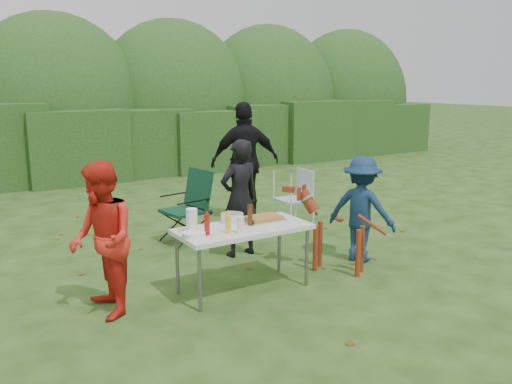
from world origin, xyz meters
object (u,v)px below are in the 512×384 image
dog (339,232)px  mustard_bottle (228,224)px  person_cook (240,198)px  child (362,209)px  person_black_puffy (245,162)px  camping_chair (185,207)px  person_red_jacket (102,240)px  folding_table (243,231)px  beer_bottle (250,215)px  lawn_chair (293,197)px  ketchup_bottle (207,225)px  paper_towel_roll (192,221)px

dog → mustard_bottle: size_ratio=5.34×
person_cook → child: person_cook is taller
person_black_puffy → camping_chair: person_black_puffy is taller
dog → camping_chair: 2.39m
person_red_jacket → child: (3.35, -0.10, -0.10)m
person_cook → child: size_ratio=1.14×
folding_table → beer_bottle: bearing=8.9°
person_red_jacket → beer_bottle: person_red_jacket is taller
camping_chair → lawn_chair: (1.93, -0.01, -0.08)m
camping_chair → lawn_chair: size_ratio=1.18×
person_cook → folding_table: bearing=58.4°
camping_chair → folding_table: bearing=74.7°
folding_table → person_cook: bearing=61.5°
ketchup_bottle → mustard_bottle: bearing=-15.8°
dog → beer_bottle: bearing=49.8°
camping_chair → paper_towel_roll: camping_chair is taller
folding_table → dog: 1.32m
dog → ketchup_bottle: bearing=54.5°
folding_table → lawn_chair: lawn_chair is taller
child → beer_bottle: 1.74m
camping_chair → beer_bottle: size_ratio=4.44×
person_red_jacket → child: bearing=91.2°
folding_table → person_red_jacket: bearing=173.4°
person_black_puffy → dog: bearing=98.2°
person_red_jacket → child: 3.35m
folding_table → paper_towel_roll: (-0.58, 0.10, 0.18)m
child → camping_chair: child is taller
person_black_puffy → beer_bottle: 3.10m
ketchup_bottle → camping_chair: bearing=71.5°
camping_chair → beer_bottle: camping_chair is taller
lawn_chair → dog: bearing=71.3°
person_black_puffy → dog: size_ratio=1.85×
folding_table → person_black_puffy: bearing=58.7°
folding_table → person_cook: size_ratio=0.95×
person_red_jacket → paper_towel_roll: size_ratio=6.04×
folding_table → paper_towel_roll: paper_towel_roll is taller
dog → mustard_bottle: 1.61m
person_cook → dog: person_cook is taller
person_black_puffy → person_cook: bearing=71.9°
person_red_jacket → child: size_ratio=1.14×
child → paper_towel_roll: 2.41m
person_red_jacket → person_black_puffy: 4.05m
folding_table → person_red_jacket: (-1.52, 0.18, 0.10)m
person_red_jacket → camping_chair: (1.74, 1.85, -0.25)m
beer_bottle → folding_table: bearing=-171.1°
child → beer_bottle: bearing=63.2°
person_black_puffy → paper_towel_roll: size_ratio=7.61×
person_black_puffy → dog: 2.87m
folding_table → person_cook: person_cook is taller
lawn_chair → paper_towel_roll: bearing=38.0°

